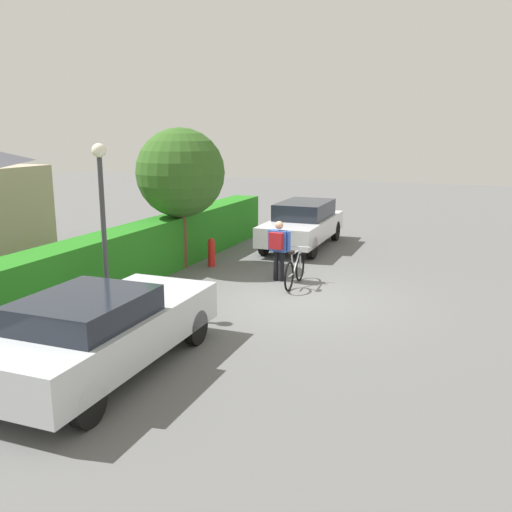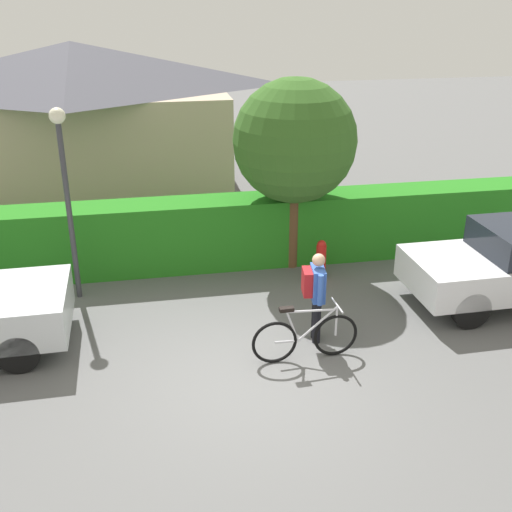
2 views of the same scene
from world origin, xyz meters
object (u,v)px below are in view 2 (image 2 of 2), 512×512
at_px(bicycle, 305,337).
at_px(person_rider, 315,289).
at_px(fire_hydrant, 321,259).
at_px(street_lamp, 65,176).
at_px(tree_kerbside, 295,141).

xyz_separation_m(bicycle, person_rider, (0.29, 0.53, 0.53)).
xyz_separation_m(bicycle, fire_hydrant, (1.05, 2.81, 0.02)).
xyz_separation_m(street_lamp, tree_kerbside, (4.27, 0.63, 0.29)).
height_order(bicycle, person_rider, person_rider).
bearing_deg(street_lamp, person_rider, -30.69).
bearing_deg(person_rider, street_lamp, 149.31).
relative_size(street_lamp, fire_hydrant, 4.36).
bearing_deg(fire_hydrant, tree_kerbside, 122.05).
bearing_deg(street_lamp, fire_hydrant, -0.61).
distance_m(bicycle, fire_hydrant, 3.00).
distance_m(bicycle, person_rider, 0.81).
xyz_separation_m(person_rider, street_lamp, (-3.92, 2.33, 1.41)).
height_order(person_rider, street_lamp, street_lamp).
bearing_deg(tree_kerbside, fire_hydrant, -57.95).
relative_size(person_rider, tree_kerbside, 0.40).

